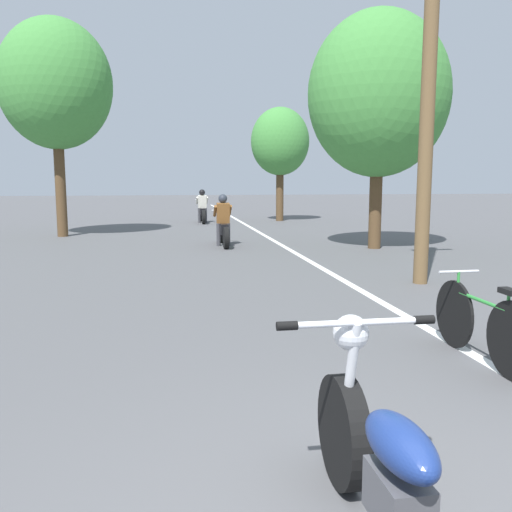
{
  "coord_description": "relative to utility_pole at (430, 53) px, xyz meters",
  "views": [
    {
      "loc": [
        -1.01,
        -1.95,
        1.78
      ],
      "look_at": [
        -0.01,
        4.13,
        0.9
      ],
      "focal_mm": 38.0,
      "sensor_mm": 36.0,
      "label": 1
    }
  ],
  "objects": [
    {
      "name": "roadside_tree_left",
      "position": [
        -7.52,
        9.04,
        0.79
      ],
      "size": [
        3.38,
        3.04,
        6.57
      ],
      "color": "#513A23",
      "rests_on": "ground"
    },
    {
      "name": "motorcycle_rider_far",
      "position": [
        -2.85,
        13.79,
        -3.28
      ],
      "size": [
        0.5,
        2.1,
        1.36
      ],
      "color": "black",
      "rests_on": "ground"
    },
    {
      "name": "lane_stripe_edge",
      "position": [
        -1.23,
        5.49,
        -3.8
      ],
      "size": [
        0.14,
        48.0,
        0.01
      ],
      "primitive_type": "cube",
      "color": "white",
      "rests_on": "ground"
    },
    {
      "name": "roadside_tree_right_near",
      "position": [
        1.0,
        4.66,
        0.06
      ],
      "size": [
        3.56,
        3.21,
        5.92
      ],
      "color": "#513A23",
      "rests_on": "ground"
    },
    {
      "name": "motorcycle_rider_lead",
      "position": [
        -2.8,
        5.87,
        -3.28
      ],
      "size": [
        0.5,
        2.0,
        1.38
      ],
      "color": "black",
      "rests_on": "ground"
    },
    {
      "name": "roadside_tree_right_far",
      "position": [
        0.51,
        14.28,
        -0.47
      ],
      "size": [
        2.48,
        2.23,
        4.79
      ],
      "color": "#513A23",
      "rests_on": "ground"
    },
    {
      "name": "motorcycle_foreground",
      "position": [
        -3.3,
        -6.46,
        -3.37
      ],
      "size": [
        0.87,
        2.17,
        1.05
      ],
      "color": "black",
      "rests_on": "ground"
    },
    {
      "name": "bicycle_parked",
      "position": [
        -1.29,
        -3.9,
        -3.42
      ],
      "size": [
        0.44,
        1.69,
        0.84
      ],
      "color": "black",
      "rests_on": "ground"
    },
    {
      "name": "utility_pole",
      "position": [
        0.0,
        0.0,
        0.0
      ],
      "size": [
        1.1,
        0.24,
        7.42
      ],
      "color": "brown",
      "rests_on": "ground"
    }
  ]
}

